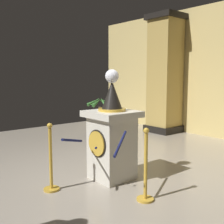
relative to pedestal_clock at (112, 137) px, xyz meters
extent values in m
plane|color=#9E9384|center=(-0.10, -0.07, -0.71)|extent=(10.27, 10.27, 0.00)
cube|color=beige|center=(0.00, 0.00, -0.19)|extent=(0.61, 0.61, 1.05)
cube|color=beige|center=(0.00, 0.00, 0.39)|extent=(0.76, 0.76, 0.10)
cylinder|color=gold|center=(0.00, -0.31, -0.06)|extent=(0.40, 0.03, 0.40)
cylinder|color=black|center=(0.00, -0.30, -0.06)|extent=(0.44, 0.01, 0.44)
cylinder|color=gold|center=(0.00, 0.00, 0.46)|extent=(0.46, 0.46, 0.04)
cone|color=black|center=(0.00, 0.00, 0.70)|extent=(0.33, 0.33, 0.45)
cylinder|color=gold|center=(0.00, 0.00, 0.92)|extent=(0.03, 0.03, 0.06)
sphere|color=silver|center=(0.00, 0.00, 1.00)|extent=(0.22, 0.22, 0.22)
cylinder|color=gold|center=(-0.21, -1.01, -0.70)|extent=(0.24, 0.24, 0.03)
cylinder|color=gold|center=(-0.21, -1.01, -0.24)|extent=(0.05, 0.05, 0.95)
sphere|color=gold|center=(-0.21, -1.01, 0.28)|extent=(0.08, 0.08, 0.08)
cylinder|color=gold|center=(0.94, -0.18, -0.70)|extent=(0.24, 0.24, 0.03)
cylinder|color=gold|center=(0.94, -0.18, -0.24)|extent=(0.05, 0.05, 0.94)
sphere|color=gold|center=(0.94, -0.18, 0.27)|extent=(0.08, 0.08, 0.08)
cylinder|color=#141947|center=(0.07, -0.80, 0.08)|extent=(0.45, 0.60, 0.21)
cylinder|color=#141947|center=(0.65, -0.39, 0.08)|extent=(0.45, 0.60, 0.21)
sphere|color=#141947|center=(0.36, -0.60, -0.01)|extent=(0.04, 0.04, 0.04)
cube|color=black|center=(-2.01, 3.79, -0.61)|extent=(0.91, 0.91, 0.20)
cube|color=tan|center=(-2.01, 3.79, 1.05)|extent=(0.79, 0.79, 3.53)
cube|color=black|center=(-2.01, 3.79, 2.74)|extent=(0.95, 0.95, 0.16)
cylinder|color=#4C3828|center=(-2.90, 1.98, -0.49)|extent=(0.50, 0.50, 0.44)
cylinder|color=brown|center=(-2.90, 1.98, -0.08)|extent=(0.08, 0.08, 0.39)
cone|color=#387533|center=(-2.71, 1.96, 0.26)|extent=(0.38, 0.15, 0.32)
cone|color=#387533|center=(-2.81, 2.15, 0.26)|extent=(0.23, 0.39, 0.28)
cone|color=#387533|center=(-3.01, 2.14, 0.26)|extent=(0.25, 0.39, 0.27)
cone|color=#387533|center=(-3.10, 1.98, 0.26)|extent=(0.38, 0.11, 0.30)
cone|color=#387533|center=(-2.99, 1.81, 0.26)|extent=(0.22, 0.39, 0.28)
cone|color=#387533|center=(-2.82, 1.81, 0.26)|extent=(0.23, 0.38, 0.30)
camera|label=1|loc=(3.44, -2.88, 1.00)|focal=44.34mm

